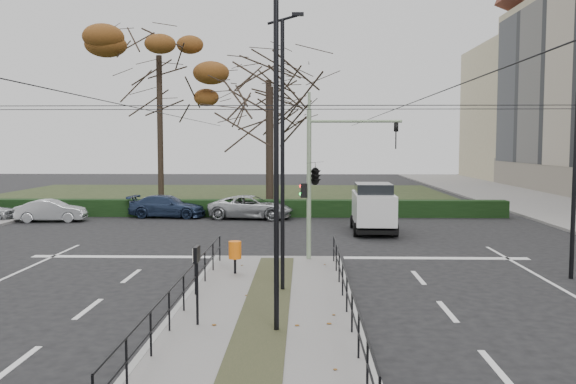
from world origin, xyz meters
The scene contains 19 objects.
ground centered at (0.00, 0.00, 0.00)m, with size 140.00×140.00×0.00m, color black.
median_island centered at (0.00, -2.50, 0.07)m, with size 4.40×15.00×0.14m, color slate.
sidewalk_east centered at (18.00, 22.00, 0.07)m, with size 8.00×90.00×0.14m, color slate.
park centered at (-6.00, 32.00, 0.05)m, with size 38.00×26.00×0.10m, color #232D16.
hedge centered at (-6.00, 18.60, 0.50)m, with size 38.00×1.00×1.00m, color black.
median_railing centered at (0.00, -2.60, 0.98)m, with size 4.14×13.24×0.92m.
catenary centered at (0.00, 1.62, 3.42)m, with size 20.00×34.00×6.00m.
traffic_light centered at (1.47, 4.50, 3.30)m, with size 3.69×2.11×5.43m.
litter_bin centered at (-1.26, 1.85, 0.89)m, with size 0.41×0.41×1.05m.
info_panel centered at (-1.50, -3.76, 1.59)m, with size 0.10×0.48×1.84m.
streetlamp_median_near centered at (0.38, -4.16, 4.18)m, with size 0.66×0.14×7.94m.
streetlamp_median_far centered at (0.38, -0.32, 4.13)m, with size 0.66×0.13×7.85m.
parked_car_second centered at (-13.14, 15.88, 0.61)m, with size 1.30×3.73×1.23m, color #A0A3A8.
parked_car_third centered at (-7.09, 18.00, 0.66)m, with size 1.84×4.53×1.31m, color #1F2D49.
parked_car_fourth centered at (-2.09, 17.52, 0.68)m, with size 2.25×4.87×1.35m, color #A0A3A8.
white_van centered at (4.38, 12.22, 1.26)m, with size 2.17×4.55×2.41m.
rust_tree centered at (-9.85, 28.10, 10.89)m, with size 9.32×9.32×14.21m.
bare_tree_center centered at (-1.67, 28.03, 8.41)m, with size 6.82×6.82×11.93m.
bare_tree_near centered at (-1.15, 20.42, 7.31)m, with size 7.87×7.87×10.33m.
Camera 1 is at (0.97, -17.59, 4.34)m, focal length 38.00 mm.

